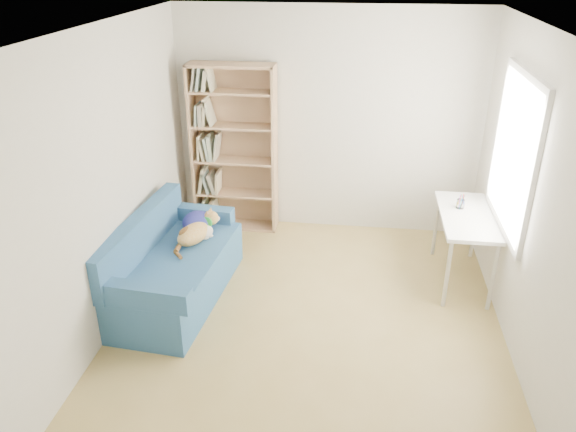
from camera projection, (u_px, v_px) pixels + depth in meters
The scene contains 6 objects.
ground at pixel (309, 319), 5.23m from camera, with size 4.00×4.00×0.00m, color #9D8346.
room_shell at pixel (325, 152), 4.54m from camera, with size 3.54×4.04×2.62m.
sofa at pixel (173, 267), 5.46m from camera, with size 0.97×1.80×0.85m.
bookshelf at pixel (235, 156), 6.60m from camera, with size 0.99×0.31×1.98m.
desk at pixel (466, 222), 5.57m from camera, with size 0.52×1.12×0.75m.
pen_cup at pixel (461, 203), 5.64m from camera, with size 0.08×0.08×0.15m.
Camera 1 is at (0.37, -4.28, 3.14)m, focal length 35.00 mm.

